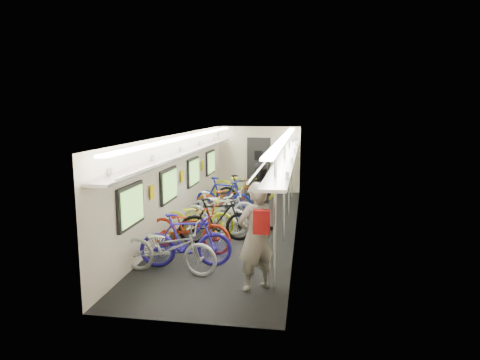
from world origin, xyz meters
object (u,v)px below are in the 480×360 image
(passenger_near, at_px, (256,237))
(backpack, at_px, (262,222))
(bicycle_0, at_px, (169,248))
(bicycle_1, at_px, (186,240))
(passenger_mid, at_px, (259,196))

(passenger_near, bearing_deg, backpack, 72.57)
(bicycle_0, xyz_separation_m, passenger_near, (1.67, -0.48, 0.43))
(passenger_near, relative_size, backpack, 4.86)
(bicycle_1, distance_m, backpack, 2.11)
(bicycle_0, relative_size, passenger_near, 1.01)
(backpack, bearing_deg, passenger_mid, 95.62)
(bicycle_1, relative_size, backpack, 4.67)
(bicycle_0, height_order, passenger_mid, passenger_mid)
(passenger_near, distance_m, backpack, 0.52)
(bicycle_0, bearing_deg, passenger_near, -100.37)
(passenger_mid, bearing_deg, passenger_near, 94.72)
(bicycle_0, relative_size, backpack, 4.93)
(bicycle_1, height_order, passenger_near, passenger_near)
(passenger_near, height_order, passenger_mid, passenger_near)
(passenger_near, xyz_separation_m, backpack, (0.13, -0.36, 0.36))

